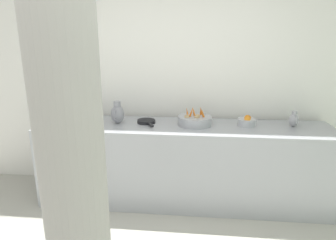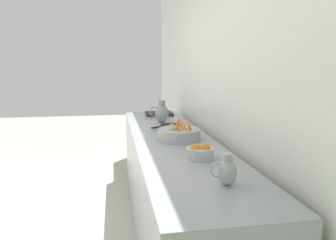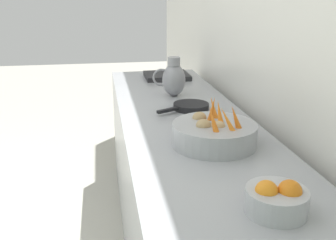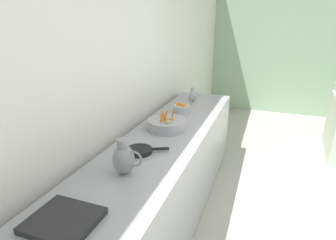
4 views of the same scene
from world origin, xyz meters
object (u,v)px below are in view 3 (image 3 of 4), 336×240
at_px(vegetable_colander, 214,133).
at_px(skillet_on_counter, 190,106).
at_px(metal_pitcher_tall, 173,79).
at_px(orange_bowl, 277,199).

height_order(vegetable_colander, skillet_on_counter, vegetable_colander).
bearing_deg(metal_pitcher_tall, vegetable_colander, 91.30).
relative_size(vegetable_colander, skillet_on_counter, 1.17).
bearing_deg(skillet_on_counter, metal_pitcher_tall, -82.99).
bearing_deg(metal_pitcher_tall, skillet_on_counter, 97.01).
height_order(orange_bowl, metal_pitcher_tall, metal_pitcher_tall).
height_order(metal_pitcher_tall, skillet_on_counter, metal_pitcher_tall).
distance_m(vegetable_colander, skillet_on_counter, 0.55).
xyz_separation_m(vegetable_colander, metal_pitcher_tall, (0.02, -0.87, 0.06)).
distance_m(vegetable_colander, metal_pitcher_tall, 0.87).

